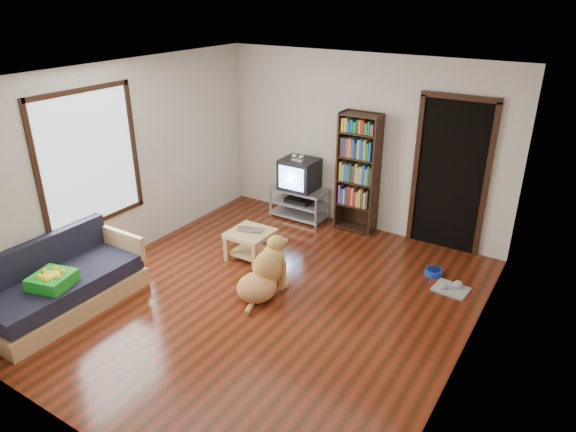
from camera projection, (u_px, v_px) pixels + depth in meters
The scene contains 18 objects.
ground at pixel (266, 298), 6.14m from camera, with size 5.00×5.00×0.00m, color #612110.
ceiling at pixel (262, 76), 5.08m from camera, with size 5.00×5.00×0.00m, color white.
wall_back at pixel (361, 144), 7.54m from camera, with size 4.50×4.50×0.00m, color beige.
wall_front at pixel (66, 308), 3.68m from camera, with size 4.50×4.50×0.00m, color beige.
wall_left at pixel (123, 163), 6.71m from camera, with size 5.00×5.00×0.00m, color beige.
wall_right at pixel (474, 249), 4.51m from camera, with size 5.00×5.00×0.00m, color beige.
green_cushion at pixel (52, 280), 5.59m from camera, with size 0.41×0.41×0.14m, color #1C9A1C.
laptop at pixel (249, 231), 6.88m from camera, with size 0.36×0.23×0.03m, color #BBBBC0.
dog_bowl at pixel (434, 272), 6.63m from camera, with size 0.22×0.22×0.08m, color #16389C.
grey_rag at pixel (451, 289), 6.30m from camera, with size 0.40×0.32×0.03m, color #9B9B9B.
window at pixel (89, 159), 6.23m from camera, with size 0.03×1.46×1.70m.
doorway at pixel (451, 172), 6.94m from camera, with size 1.03×0.05×2.19m.
tv_stand at pixel (299, 202), 8.20m from camera, with size 0.90×0.45×0.50m.
crt_tv at pixel (300, 173), 8.03m from camera, with size 0.55×0.52×0.58m.
bookshelf at pixel (358, 167), 7.52m from camera, with size 0.60×0.30×1.80m.
sofa at pixel (63, 287), 5.88m from camera, with size 0.80×1.80×0.80m.
coffee_table at pixel (250, 239), 6.95m from camera, with size 0.55×0.55×0.40m.
dog at pixel (265, 274), 6.13m from camera, with size 0.56×0.91×0.74m.
Camera 1 is at (3.00, -4.26, 3.41)m, focal length 32.00 mm.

